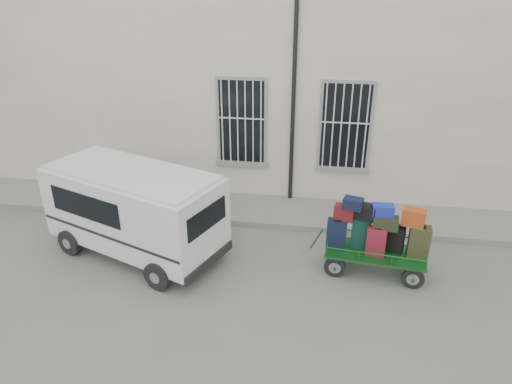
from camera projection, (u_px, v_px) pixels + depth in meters
name	position (u px, v px, depth m)	size (l,w,h in m)	color
ground	(237.00, 256.00, 10.30)	(80.00, 80.00, 0.00)	slate
building	(269.00, 76.00, 13.95)	(24.00, 5.15, 6.00)	beige
sidewalk	(252.00, 209.00, 12.24)	(24.00, 1.70, 0.15)	gray
luggage_cart	(376.00, 236.00, 9.38)	(2.41, 1.13, 1.71)	black
van	(134.00, 207.00, 9.98)	(4.32, 3.00, 2.02)	white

